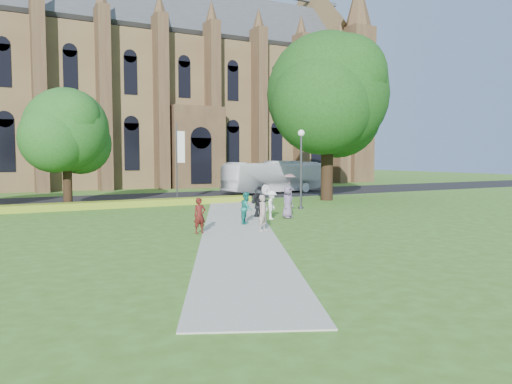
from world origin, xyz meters
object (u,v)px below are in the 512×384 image
large_tree (328,94)px  pedestrian_0 (200,216)px  streetlamp (301,159)px  tour_coach (275,177)px

large_tree → pedestrian_0: size_ratio=8.30×
streetlamp → large_tree: (5.50, 4.50, 5.07)m
large_tree → streetlamp: bearing=-140.7°
large_tree → tour_coach: large_tree is taller
large_tree → tour_coach: bearing=88.6°
pedestrian_0 → large_tree: bearing=32.2°
tour_coach → pedestrian_0: size_ratio=6.87×
streetlamp → tour_coach: 14.22m
pedestrian_0 → streetlamp: bearing=30.4°
large_tree → pedestrian_0: bearing=-143.8°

